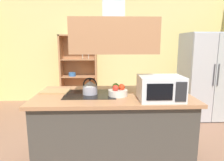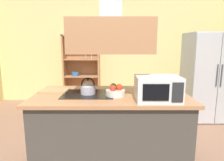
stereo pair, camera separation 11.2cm
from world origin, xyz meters
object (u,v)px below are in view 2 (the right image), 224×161
(dish_cabinet, at_px, (83,73))
(kettle, at_px, (89,87))
(fruit_bowl, at_px, (116,91))
(cutting_board, at_px, (55,91))
(refrigerator, at_px, (210,77))
(microwave, at_px, (159,89))

(dish_cabinet, bearing_deg, kettle, -79.98)
(dish_cabinet, distance_m, fruit_bowl, 2.90)
(cutting_board, bearing_deg, refrigerator, 28.41)
(cutting_board, bearing_deg, fruit_bowl, -14.78)
(fruit_bowl, bearing_deg, microwave, -23.82)
(refrigerator, xyz_separation_m, kettle, (-2.20, -1.56, 0.13))
(dish_cabinet, relative_size, kettle, 8.63)
(kettle, bearing_deg, cutting_board, 164.19)
(kettle, height_order, microwave, microwave)
(dish_cabinet, distance_m, kettle, 2.75)
(kettle, relative_size, fruit_bowl, 0.88)
(kettle, bearing_deg, fruit_bowl, -13.35)
(kettle, height_order, cutting_board, kettle)
(kettle, xyz_separation_m, cutting_board, (-0.45, 0.13, -0.08))
(fruit_bowl, bearing_deg, kettle, 166.65)
(refrigerator, distance_m, kettle, 2.70)
(dish_cabinet, relative_size, cutting_board, 5.03)
(dish_cabinet, distance_m, cutting_board, 2.58)
(microwave, height_order, fruit_bowl, microwave)
(refrigerator, relative_size, microwave, 3.71)
(refrigerator, height_order, cutting_board, refrigerator)
(microwave, relative_size, fruit_bowl, 2.05)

